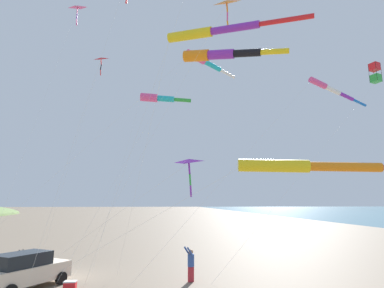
# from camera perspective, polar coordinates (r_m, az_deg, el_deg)

# --- Properties ---
(ground_plane) EXTENTS (600.00, 600.00, 0.00)m
(ground_plane) POSITION_cam_1_polar(r_m,az_deg,el_deg) (21.54, -23.21, -21.81)
(ground_plane) COLOR #756654
(parked_car) EXTENTS (3.86, 4.62, 1.85)m
(parked_car) POSITION_cam_1_polar(r_m,az_deg,el_deg) (19.48, -28.48, -19.81)
(parked_car) COLOR beige
(parked_car) RESTS_ON ground_plane
(cooler_box) EXTENTS (0.62, 0.42, 0.42)m
(cooler_box) POSITION_cam_1_polar(r_m,az_deg,el_deg) (18.68, -21.63, -23.11)
(cooler_box) COLOR red
(cooler_box) RESTS_ON ground_plane
(person_adult_flyer) EXTENTS (0.68, 0.62, 1.93)m
(person_adult_flyer) POSITION_cam_1_polar(r_m,az_deg,el_deg) (18.92, -0.23, -21.05)
(person_adult_flyer) COLOR #B72833
(person_adult_flyer) RESTS_ON ground_plane
(person_child_green_jacket) EXTENTS (0.51, 0.48, 1.42)m
(person_child_green_jacket) POSITION_cam_1_polar(r_m,az_deg,el_deg) (24.28, -29.46, -18.09)
(person_child_green_jacket) COLOR gold
(person_child_green_jacket) RESTS_ON ground_plane
(kite_windsock_long_streamer_right) EXTENTS (19.40, 3.47, 14.68)m
(kite_windsock_long_streamer_right) POSITION_cam_1_polar(r_m,az_deg,el_deg) (21.23, 4.98, 16.15)
(kite_windsock_long_streamer_right) COLOR orange
(kite_windsock_long_streamer_right) RESTS_ON ground_plane
(kite_delta_yellow_midlevel) EXTENTS (3.53, 6.21, 22.21)m
(kite_delta_yellow_midlevel) POSITION_cam_1_polar(r_m,az_deg,el_deg) (32.32, -20.47, 22.54)
(kite_delta_yellow_midlevel) COLOR #EF4C93
(kite_delta_yellow_midlevel) RESTS_ON ground_plane
(kite_delta_red_high_left) EXTENTS (9.79, 5.75, 6.61)m
(kite_delta_red_high_left) POSITION_cam_1_polar(r_m,az_deg,el_deg) (14.88, -0.69, -3.40)
(kite_delta_red_high_left) COLOR purple
(kite_delta_red_high_left) RESTS_ON ground_plane
(kite_delta_teal_far_right) EXTENTS (4.13, 1.20, 15.61)m
(kite_delta_teal_far_right) POSITION_cam_1_polar(r_m,az_deg,el_deg) (25.65, -16.55, 14.65)
(kite_delta_teal_far_right) COLOR red
(kite_delta_teal_far_right) RESTS_ON ground_plane
(kite_windsock_small_distant) EXTENTS (16.08, 8.74, 5.85)m
(kite_windsock_small_distant) POSITION_cam_1_polar(r_m,az_deg,el_deg) (10.80, 21.21, -3.91)
(kite_windsock_small_distant) COLOR yellow
(kite_windsock_small_distant) RESTS_ON ground_plane
(kite_delta_rainbow_low_near) EXTENTS (9.63, 4.05, 16.77)m
(kite_delta_rainbow_low_near) POSITION_cam_1_polar(r_m,az_deg,el_deg) (20.74, 6.34, 24.44)
(kite_delta_rainbow_low_near) COLOR orange
(kite_delta_rainbow_low_near) RESTS_ON ground_plane
(kite_windsock_green_low_center) EXTENTS (6.59, 5.33, 13.61)m
(kite_windsock_green_low_center) POSITION_cam_1_polar(r_m,az_deg,el_deg) (26.69, -6.29, 8.41)
(kite_windsock_green_low_center) COLOR #EF4C93
(kite_windsock_green_low_center) RESTS_ON ground_plane
(kite_windsock_magenta_far_left) EXTENTS (12.03, 9.26, 16.84)m
(kite_windsock_magenta_far_left) POSITION_cam_1_polar(r_m,az_deg,el_deg) (27.32, 2.37, 14.97)
(kite_windsock_magenta_far_left) COLOR #EF4C93
(kite_windsock_magenta_far_left) RESTS_ON ground_plane
(kite_windsock_orange_high_right) EXTENTS (8.57, 10.02, 12.49)m
(kite_windsock_orange_high_right) POSITION_cam_1_polar(r_m,az_deg,el_deg) (14.93, 3.93, 20.06)
(kite_windsock_orange_high_right) COLOR yellow
(kite_windsock_orange_high_right) RESTS_ON ground_plane
(kite_windsock_striped_overhead) EXTENTS (17.15, 4.41, 12.98)m
(kite_windsock_striped_overhead) POSITION_cam_1_polar(r_m,az_deg,el_deg) (24.42, 24.32, 9.20)
(kite_windsock_striped_overhead) COLOR #EF4C93
(kite_windsock_striped_overhead) RESTS_ON ground_plane
(kite_box_purple_drifting) EXTENTS (13.26, 2.50, 14.67)m
(kite_box_purple_drifting) POSITION_cam_1_polar(r_m,az_deg,el_deg) (27.18, 30.75, 11.22)
(kite_box_purple_drifting) COLOR red
(kite_box_purple_drifting) RESTS_ON ground_plane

